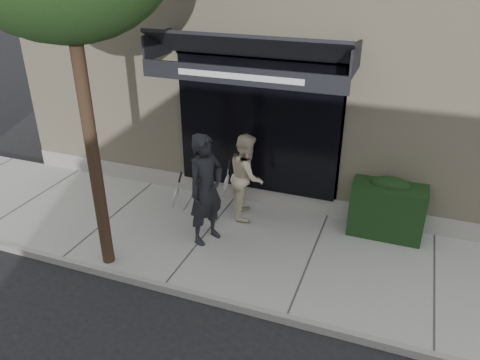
% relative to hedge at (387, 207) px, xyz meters
% --- Properties ---
extents(ground, '(80.00, 80.00, 0.00)m').
position_rel_hedge_xyz_m(ground, '(-1.10, -1.25, -0.66)').
color(ground, black).
rests_on(ground, ground).
extents(sidewalk, '(20.00, 3.00, 0.12)m').
position_rel_hedge_xyz_m(sidewalk, '(-1.10, -1.25, -0.60)').
color(sidewalk, gray).
rests_on(sidewalk, ground).
extents(curb, '(20.00, 0.10, 0.14)m').
position_rel_hedge_xyz_m(curb, '(-1.10, -2.80, -0.59)').
color(curb, gray).
rests_on(curb, ground).
extents(building_facade, '(14.30, 8.04, 5.64)m').
position_rel_hedge_xyz_m(building_facade, '(-1.11, 3.71, 2.08)').
color(building_facade, '#C2B494').
rests_on(building_facade, ground).
extents(hedge, '(1.30, 0.70, 1.14)m').
position_rel_hedge_xyz_m(hedge, '(0.00, 0.00, 0.00)').
color(hedge, black).
rests_on(hedge, sidewalk).
extents(pedestrian_front, '(0.89, 0.96, 2.04)m').
position_rel_hedge_xyz_m(pedestrian_front, '(-2.99, -1.36, 0.48)').
color(pedestrian_front, black).
rests_on(pedestrian_front, sidewalk).
extents(pedestrian_back, '(0.86, 0.98, 1.69)m').
position_rel_hedge_xyz_m(pedestrian_back, '(-2.63, -0.26, 0.31)').
color(pedestrian_back, beige).
rests_on(pedestrian_back, sidewalk).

